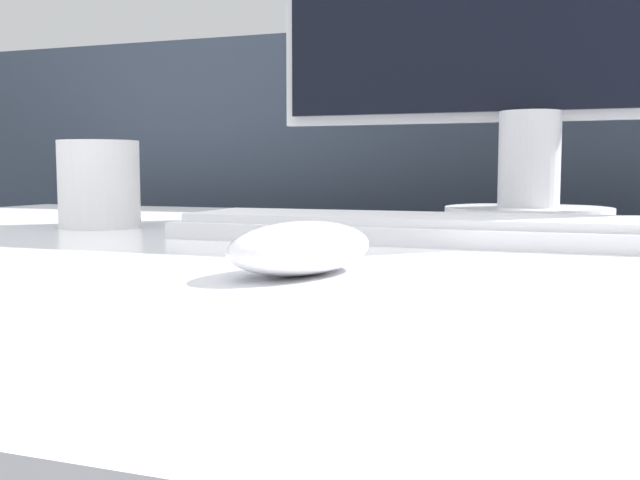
% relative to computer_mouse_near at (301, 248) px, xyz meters
% --- Properties ---
extents(partition_panel, '(5.00, 0.03, 1.06)m').
position_rel_computer_mouse_near_xyz_m(partition_panel, '(-0.07, 0.83, -0.24)').
color(partition_panel, '#333D4C').
rests_on(partition_panel, ground_plane).
extents(computer_mouse_near, '(0.10, 0.13, 0.03)m').
position_rel_computer_mouse_near_xyz_m(computer_mouse_near, '(0.00, 0.00, 0.00)').
color(computer_mouse_near, white).
rests_on(computer_mouse_near, desk).
extents(keyboard, '(0.45, 0.14, 0.02)m').
position_rel_computer_mouse_near_xyz_m(keyboard, '(0.02, 0.24, -0.01)').
color(keyboard, white).
rests_on(keyboard, desk).
extents(mug, '(0.09, 0.09, 0.10)m').
position_rel_computer_mouse_near_xyz_m(mug, '(-0.35, 0.27, 0.03)').
color(mug, white).
rests_on(mug, desk).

